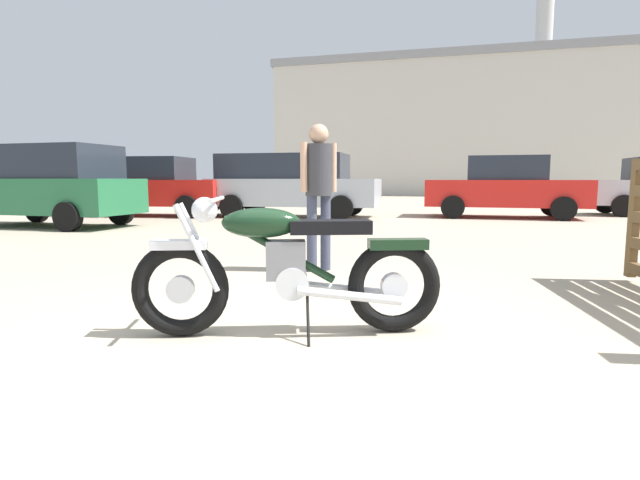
# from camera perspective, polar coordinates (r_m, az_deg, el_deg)

# --- Properties ---
(ground_plane) EXTENTS (80.00, 80.00, 0.00)m
(ground_plane) POSITION_cam_1_polar(r_m,az_deg,el_deg) (3.16, -2.69, -12.45)
(ground_plane) COLOR tan
(vintage_motorcycle) EXTENTS (1.99, 0.86, 0.94)m
(vintage_motorcycle) POSITION_cam_1_polar(r_m,az_deg,el_deg) (3.39, -3.83, -3.24)
(vintage_motorcycle) COLOR black
(vintage_motorcycle) RESTS_ON ground_plane
(bystander) EXTENTS (0.35, 0.35, 1.66)m
(bystander) POSITION_cam_1_polar(r_m,az_deg,el_deg) (5.72, -0.15, 6.62)
(bystander) COLOR #383D51
(bystander) RESTS_ON ground_plane
(silver_sedan_mid) EXTENTS (4.39, 2.35, 1.67)m
(silver_sedan_mid) POSITION_cam_1_polar(r_m,az_deg,el_deg) (15.30, -18.38, 5.76)
(silver_sedan_mid) COLOR black
(silver_sedan_mid) RESTS_ON ground_plane
(dark_sedan_left) EXTENTS (4.79, 2.16, 1.74)m
(dark_sedan_left) POSITION_cam_1_polar(r_m,az_deg,el_deg) (14.15, -3.41, 6.45)
(dark_sedan_left) COLOR black
(dark_sedan_left) RESTS_ON ground_plane
(pale_sedan_back) EXTENTS (3.90, 1.83, 1.78)m
(pale_sedan_back) POSITION_cam_1_polar(r_m,az_deg,el_deg) (12.63, -28.08, 5.50)
(pale_sedan_back) COLOR black
(pale_sedan_back) RESTS_ON ground_plane
(red_hatchback_near) EXTENTS (4.20, 1.92, 1.67)m
(red_hatchback_near) POSITION_cam_1_polar(r_m,az_deg,el_deg) (14.76, 20.22, 5.66)
(red_hatchback_near) COLOR black
(red_hatchback_near) RESTS_ON ground_plane
(industrial_building) EXTENTS (23.49, 11.39, 18.79)m
(industrial_building) POSITION_cam_1_polar(r_m,az_deg,el_deg) (38.03, 14.80, 11.93)
(industrial_building) COLOR beige
(industrial_building) RESTS_ON ground_plane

